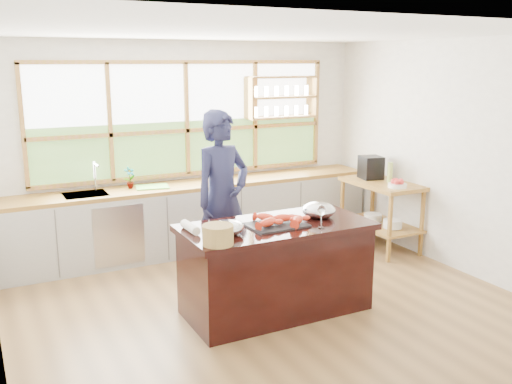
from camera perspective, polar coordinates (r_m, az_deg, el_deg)
ground_plane at (r=6.00m, az=1.01°, el=-11.04°), size 5.00×5.00×0.00m
room_shell at (r=5.99m, az=-1.03°, el=6.37°), size 5.02×4.52×2.71m
back_counter at (r=7.51m, az=-6.07°, el=-2.43°), size 4.90×0.63×0.90m
right_shelf_unit at (r=7.67m, az=12.43°, el=-1.17°), size 0.62×1.10×0.90m
island at (r=5.66m, az=1.99°, el=-7.57°), size 1.85×0.90×0.90m
cook at (r=6.20m, az=-3.40°, el=-0.76°), size 0.81×0.64×1.94m
potted_plant at (r=7.19m, az=-12.52°, el=1.42°), size 0.17×0.14×0.28m
cutting_board at (r=7.23m, az=-10.34°, el=0.52°), size 0.45×0.37×0.01m
espresso_machine at (r=7.77m, az=11.42°, el=2.42°), size 0.32×0.33×0.30m
wine_bottle at (r=7.56m, az=13.25°, el=1.92°), size 0.08×0.08×0.27m
fruit_bowl at (r=7.31m, az=13.96°, el=0.78°), size 0.23×0.23×0.11m
slate_board at (r=5.47m, az=2.04°, el=-3.31°), size 0.56×0.41×0.02m
lobster_pile at (r=5.46m, az=2.26°, el=-2.79°), size 0.52×0.44×0.08m
mixing_bowl_left at (r=5.19m, az=-2.83°, el=-3.58°), size 0.30×0.30×0.14m
mixing_bowl_right at (r=5.78m, az=6.28°, el=-1.81°), size 0.34×0.34×0.16m
wine_glass at (r=5.39m, az=6.55°, el=-1.94°), size 0.08×0.08×0.22m
wicker_basket at (r=4.91m, az=-3.83°, el=-4.30°), size 0.27×0.27×0.17m
parchment_roll at (r=5.31m, az=-6.59°, el=-3.53°), size 0.09×0.30×0.08m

